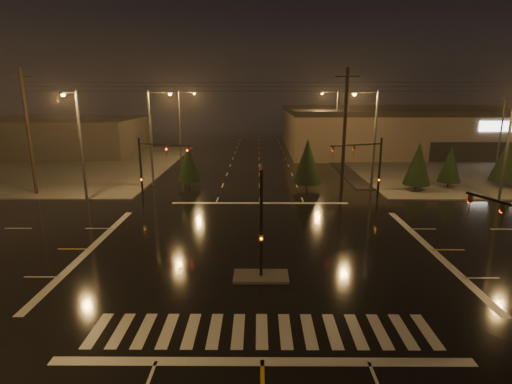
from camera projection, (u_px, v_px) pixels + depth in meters
ground at (261, 249)px, 25.66m from camera, size 140.00×140.00×0.00m
sidewalk_ne at (478, 165)px, 54.58m from camera, size 36.00×36.00×0.12m
sidewalk_nw at (42, 165)px, 54.89m from camera, size 36.00×36.00×0.12m
median_island at (261, 276)px, 21.76m from camera, size 3.00×1.60×0.15m
crosswalk at (262, 331)px, 16.93m from camera, size 15.00×2.60×0.01m
stop_bar_near at (262, 362)px, 14.99m from camera, size 16.00×0.50×0.01m
stop_bar_far at (260, 203)px, 36.32m from camera, size 16.00×0.50×0.01m
retail_building at (461, 127)px, 69.13m from camera, size 60.20×28.30×7.20m
commercial_block at (48, 136)px, 65.88m from camera, size 30.00×18.00×5.60m
signal_mast_median at (261, 207)px, 21.76m from camera, size 0.25×4.59×6.00m
signal_mast_ne at (370, 164)px, 34.51m from camera, size 4.84×1.86×6.00m
signal_mast_nw at (151, 164)px, 34.61m from camera, size 4.84×1.86×6.00m
streetlight_1 at (153, 132)px, 41.75m from camera, size 2.77×0.32×10.00m
streetlight_2 at (182, 121)px, 57.27m from camera, size 2.77×0.32×10.00m
streetlight_3 at (372, 134)px, 39.70m from camera, size 2.77×0.32×10.00m
streetlight_4 at (335, 120)px, 59.09m from camera, size 2.77×0.32×10.00m
streetlight_5 at (79, 139)px, 35.17m from camera, size 0.32×2.77×10.00m
streetlight_6 at (511, 139)px, 34.97m from camera, size 0.32×2.77×10.00m
utility_pole_0 at (28, 132)px, 37.85m from camera, size 2.20×0.32×12.00m
utility_pole_1 at (344, 132)px, 37.69m from camera, size 2.20×0.32×12.00m
conifer_0 at (418, 164)px, 40.12m from camera, size 2.73×2.73×4.96m
conifer_1 at (450, 164)px, 41.39m from camera, size 2.34×2.34×4.36m
conifer_2 at (506, 160)px, 41.62m from camera, size 2.82×2.82×5.11m
conifer_3 at (189, 163)px, 41.66m from camera, size 2.43×2.43×4.50m
conifer_4 at (307, 161)px, 40.65m from camera, size 2.94×2.94×5.29m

